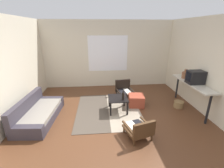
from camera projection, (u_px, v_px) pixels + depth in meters
The scene contains 15 objects.
ground_plane at pixel (116, 126), 4.00m from camera, with size 7.80×7.80×0.00m, color #56331E.
far_wall_with_window at pixel (108, 55), 6.42m from camera, with size 5.60×0.13×2.70m.
side_wall_right at pixel (216, 70), 4.06m from camera, with size 0.12×6.60×2.70m, color beige.
side_wall_left at pixel (1, 75), 3.60m from camera, with size 0.12×6.60×2.70m, color beige.
area_rug at pixel (108, 110), 4.78m from camera, with size 1.90×2.25×0.01m.
couch at pixel (38, 113), 4.22m from camera, with size 0.92×1.79×0.64m.
coffee_table at pixel (118, 100), 4.62m from camera, with size 0.56×0.63×0.43m.
armchair_by_window at pixel (124, 90), 5.67m from camera, with size 0.63×0.62×0.59m.
armchair_striped_foreground at pixel (139, 129), 3.48m from camera, with size 0.67×0.70×0.52m.
ottoman_orange at pixel (136, 100), 5.00m from camera, with size 0.48×0.48×0.36m, color #993D28.
console_shelf at pixel (192, 85), 4.62m from camera, with size 0.41×1.77×0.86m.
crt_television at pixel (195, 77), 4.45m from camera, with size 0.44×0.33×0.38m.
clay_vase at pixel (186, 75), 4.96m from camera, with size 0.23×0.23×0.29m.
glass_bottle at pixel (123, 96), 4.44m from camera, with size 0.07×0.07×0.28m.
wicker_basket at pixel (178, 104), 4.92m from camera, with size 0.29×0.29×0.20m, color olive.
Camera 1 is at (-0.41, -3.38, 2.37)m, focal length 24.88 mm.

